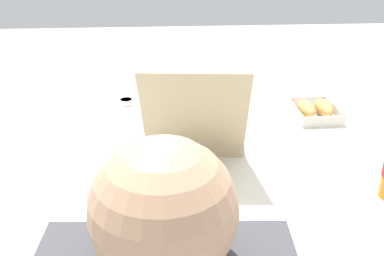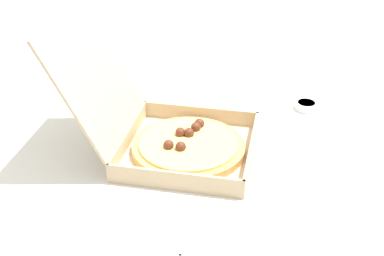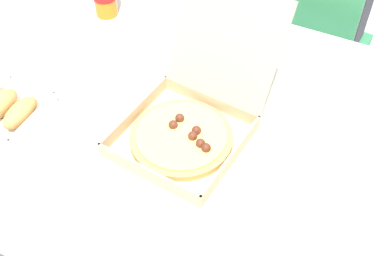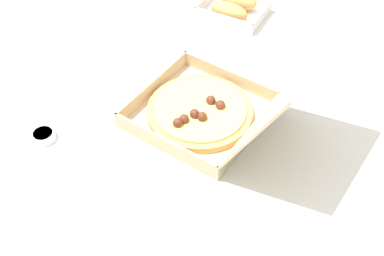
# 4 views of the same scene
# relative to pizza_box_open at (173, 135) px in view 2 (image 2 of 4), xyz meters

# --- Properties ---
(dining_table) EXTENTS (1.39, 1.04, 0.74)m
(dining_table) POSITION_rel_pizza_box_open_xyz_m (0.03, 0.05, -0.11)
(dining_table) COLOR silver
(dining_table) RESTS_ON ground_plane
(pizza_box_open) EXTENTS (0.33, 0.45, 0.31)m
(pizza_box_open) POSITION_rel_pizza_box_open_xyz_m (0.00, 0.00, 0.00)
(pizza_box_open) COLOR tan
(pizza_box_open) RESTS_ON dining_table
(paper_menu) EXTENTS (0.23, 0.18, 0.00)m
(paper_menu) POSITION_rel_pizza_box_open_xyz_m (0.45, -0.23, -0.04)
(paper_menu) COLOR white
(paper_menu) RESTS_ON dining_table
(dipping_sauce_cup) EXTENTS (0.06, 0.06, 0.02)m
(dipping_sauce_cup) POSITION_rel_pizza_box_open_xyz_m (0.24, -0.32, -0.03)
(dipping_sauce_cup) COLOR white
(dipping_sauce_cup) RESTS_ON dining_table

